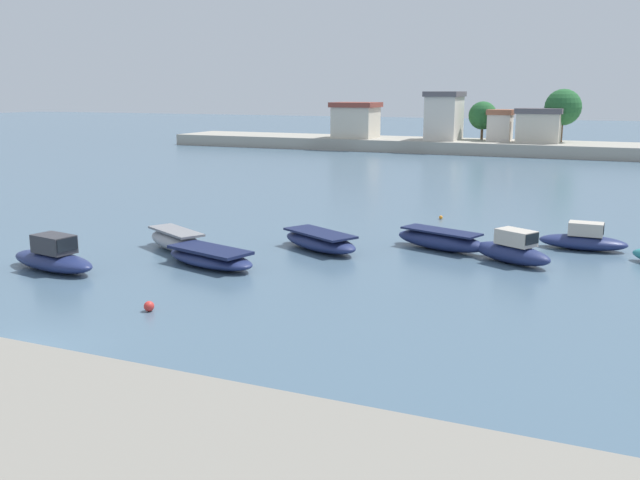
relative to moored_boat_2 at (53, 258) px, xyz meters
name	(u,v)px	position (x,y,z in m)	size (l,w,h in m)	color
ground_plane	(14,353)	(6.86, -8.86, -0.62)	(400.00, 400.00, 0.00)	#476075
moored_boat_2	(53,258)	(0.00, 0.00, 0.00)	(5.65, 2.74, 1.76)	navy
moored_boat_3	(176,240)	(2.87, 6.01, -0.08)	(5.18, 3.82, 1.12)	#9E9EA3
moored_boat_4	(210,258)	(6.45, 3.74, -0.19)	(5.87, 3.56, 0.90)	navy
moored_boat_5	(320,241)	(9.96, 9.19, -0.14)	(5.82, 4.45, 1.00)	navy
moored_boat_6	(441,240)	(15.94, 11.93, -0.10)	(5.76, 3.39, 1.08)	navy
moored_boat_7	(512,250)	(19.95, 10.43, 0.02)	(4.69, 3.52, 1.72)	navy
moored_boat_8	(583,240)	(23.03, 15.07, -0.09)	(4.58, 1.76, 1.51)	navy
mooring_buoy_1	(149,306)	(8.17, -3.38, -0.42)	(0.41, 0.41, 0.41)	red
mooring_buoy_2	(441,217)	(13.67, 20.93, -0.50)	(0.25, 0.25, 0.25)	orange
distant_shoreline	(480,139)	(5.82, 73.36, 1.31)	(95.11, 10.52, 8.65)	#9E998C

